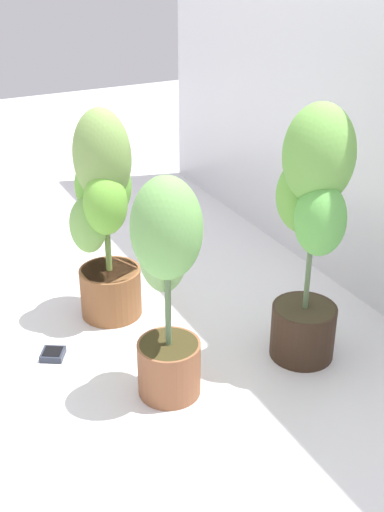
# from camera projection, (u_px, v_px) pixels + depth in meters

# --- Properties ---
(ground_plane) EXTENTS (8.00, 8.00, 0.00)m
(ground_plane) POSITION_uv_depth(u_px,v_px,m) (162.00, 338.00, 2.47)
(ground_plane) COLOR silver
(ground_plane) RESTS_ON ground
(mylar_back_wall) EXTENTS (3.20, 0.01, 2.00)m
(mylar_back_wall) POSITION_uv_depth(u_px,v_px,m) (373.00, 45.00, 2.36)
(mylar_back_wall) COLOR silver
(mylar_back_wall) RESTS_ON ground
(potted_plant_back_right) EXTENTS (0.39, 0.29, 0.92)m
(potted_plant_back_right) POSITION_uv_depth(u_px,v_px,m) (312.00, 219.00, 2.14)
(potted_plant_back_right) COLOR #332317
(potted_plant_back_right) RESTS_ON ground
(potted_plant_front_right) EXTENTS (0.32, 0.30, 0.76)m
(potted_plant_front_right) POSITION_uv_depth(u_px,v_px,m) (167.00, 278.00, 2.01)
(potted_plant_front_right) COLOR brown
(potted_plant_front_right) RESTS_ON ground
(potted_plant_front_left) EXTENTS (0.33, 0.31, 0.83)m
(potted_plant_front_left) POSITION_uv_depth(u_px,v_px,m) (104.00, 210.00, 2.43)
(potted_plant_front_left) COLOR brown
(potted_plant_front_left) RESTS_ON ground
(hygrometer_box) EXTENTS (0.11, 0.11, 0.03)m
(hygrometer_box) POSITION_uv_depth(u_px,v_px,m) (53.00, 354.00, 2.36)
(hygrometer_box) COLOR #2C3341
(hygrometer_box) RESTS_ON ground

